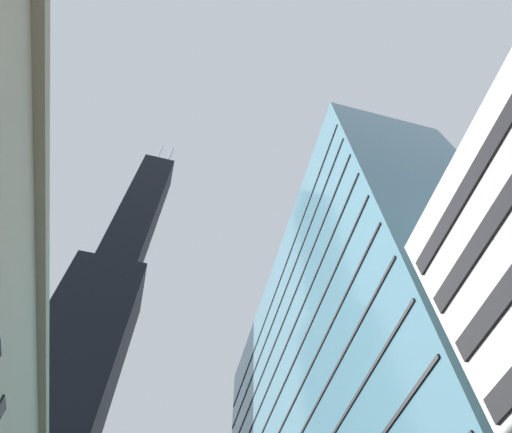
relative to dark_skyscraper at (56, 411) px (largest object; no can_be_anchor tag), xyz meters
The scene contains 1 object.
dark_skyscraper is the anchor object (origin of this frame).
Camera 1 is at (-2.07, -8.45, 1.39)m, focal length 30.77 mm.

